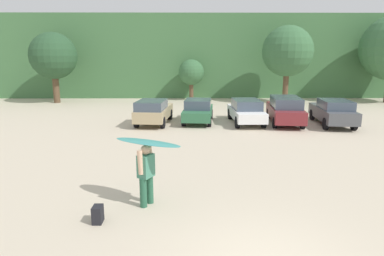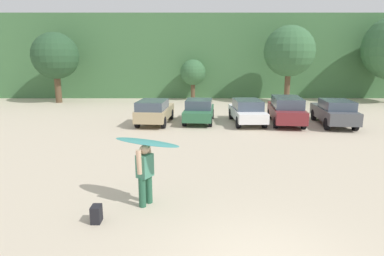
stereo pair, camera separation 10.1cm
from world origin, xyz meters
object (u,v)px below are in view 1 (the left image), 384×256
parked_car_white (246,111)px  parked_car_maroon (285,109)px  person_adult (146,172)px  parked_car_tan (153,111)px  surfboard_teal (147,142)px  backpack_dropped (98,214)px  parked_car_forest_green (198,110)px  parked_car_dark_gray (333,112)px

parked_car_white → parked_car_maroon: bearing=-93.1°
parked_car_maroon → person_adult: person_adult is taller
parked_car_tan → person_adult: person_adult is taller
surfboard_teal → backpack_dropped: 2.28m
parked_car_white → parked_car_tan: bearing=90.1°
backpack_dropped → parked_car_white: bearing=65.1°
parked_car_forest_green → parked_car_white: size_ratio=0.93×
parked_car_forest_green → surfboard_teal: 12.10m
parked_car_tan → parked_car_maroon: bearing=-83.0°
parked_car_forest_green → parked_car_dark_gray: parked_car_dark_gray is taller
parked_car_tan → parked_car_white: (5.77, 0.20, -0.03)m
parked_car_tan → person_adult: 11.50m
parked_car_maroon → surfboard_teal: 13.59m
person_adult → backpack_dropped: size_ratio=3.94×
parked_car_maroon → parked_car_forest_green: bearing=92.3°
parked_car_maroon → parked_car_dark_gray: bearing=-94.7°
surfboard_teal → backpack_dropped: (-1.17, -1.12, -1.60)m
person_adult → parked_car_maroon: bearing=-91.5°
parked_car_tan → parked_car_maroon: (8.19, 0.15, 0.06)m
parked_car_maroon → backpack_dropped: size_ratio=11.05×
parked_car_white → parked_car_forest_green: bearing=81.4°
parked_car_dark_gray → surfboard_teal: bearing=143.7°
parked_car_maroon → parked_car_tan: bearing=97.7°
parked_car_forest_green → surfboard_teal: size_ratio=1.91×
parked_car_dark_gray → person_adult: (-9.96, -11.05, 0.17)m
parked_car_tan → parked_car_forest_green: size_ratio=1.04×
parked_car_maroon → parked_car_dark_gray: size_ratio=1.07×
parked_car_maroon → backpack_dropped: parked_car_maroon is taller
parked_car_maroon → parked_car_dark_gray: (2.77, -0.55, -0.05)m
parked_car_dark_gray → surfboard_teal: surfboard_teal is taller
parked_car_tan → person_adult: (1.00, -11.46, 0.18)m
parked_car_tan → backpack_dropped: size_ratio=9.45×
surfboard_teal → backpack_dropped: size_ratio=4.78×
parked_car_maroon → parked_car_dark_gray: parked_car_maroon is taller
parked_car_tan → parked_car_forest_green: 2.83m
parked_car_white → surfboard_teal: surfboard_teal is taller
parked_car_tan → backpack_dropped: 12.51m
parked_car_dark_gray → backpack_dropped: size_ratio=10.34×
surfboard_teal → parked_car_tan: bearing=-56.5°
person_adult → backpack_dropped: person_adult is taller
parked_car_white → backpack_dropped: (-5.89, -12.69, -0.57)m
parked_car_tan → parked_car_forest_green: bearing=-72.7°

